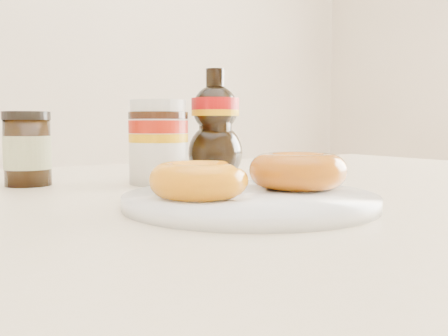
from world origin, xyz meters
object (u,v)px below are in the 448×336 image
syrup_bottle (215,125)px  donut_whole (298,171)px  plate (250,200)px  dark_jar (27,150)px  dining_table (220,252)px  donut_bitten (199,180)px  nutella_jar (158,139)px

syrup_bottle → donut_whole: bearing=-96.2°
plate → dark_jar: dark_jar is taller
syrup_bottle → dark_jar: syrup_bottle is taller
dining_table → donut_bitten: bearing=-128.0°
nutella_jar → syrup_bottle: bearing=4.1°
donut_whole → dark_jar: 0.37m
dining_table → syrup_bottle: bearing=62.4°
donut_whole → nutella_jar: size_ratio=0.93×
plate → dark_jar: bearing=117.9°
dining_table → dark_jar: bearing=141.6°
dining_table → dark_jar: (-0.20, 0.16, 0.13)m
dark_jar → syrup_bottle: bearing=-14.2°
dining_table → dark_jar: size_ratio=14.11×
dining_table → syrup_bottle: size_ratio=8.53×
donut_whole → dining_table: bearing=102.4°
plate → donut_bitten: donut_bitten is taller
nutella_jar → dark_jar: (-0.16, 0.07, -0.01)m
donut_whole → nutella_jar: bearing=108.6°
nutella_jar → dark_jar: bearing=155.8°
nutella_jar → plate: bearing=-90.4°
dining_table → plate: plate is taller
syrup_bottle → dark_jar: (-0.25, 0.06, -0.03)m
dark_jar → plate: bearing=-62.1°
donut_bitten → syrup_bottle: (0.15, 0.23, 0.05)m
dining_table → syrup_bottle: (0.05, 0.10, 0.17)m
donut_bitten → syrup_bottle: syrup_bottle is taller
plate → syrup_bottle: bearing=67.5°
donut_whole → syrup_bottle: (0.02, 0.22, 0.05)m
plate → dark_jar: size_ratio=2.56×
donut_bitten → dining_table: bearing=33.1°
nutella_jar → dark_jar: nutella_jar is taller
dining_table → donut_whole: bearing=-77.6°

